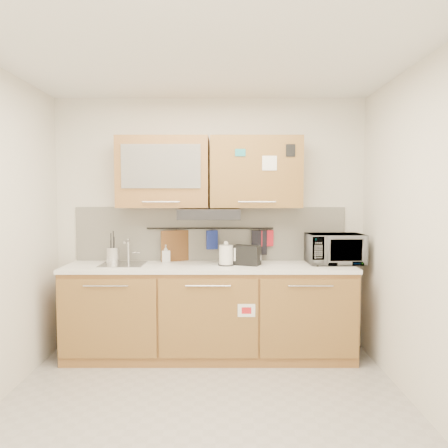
{
  "coord_description": "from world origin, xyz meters",
  "views": [
    {
      "loc": [
        0.15,
        -3.05,
        1.61
      ],
      "look_at": [
        0.14,
        1.05,
        1.33
      ],
      "focal_mm": 35.0,
      "sensor_mm": 36.0,
      "label": 1
    }
  ],
  "objects": [
    {
      "name": "ceiling",
      "position": [
        0.0,
        0.0,
        2.6
      ],
      "size": [
        3.2,
        3.2,
        0.0
      ],
      "primitive_type": "plane",
      "rotation": [
        3.14,
        0.0,
        0.0
      ],
      "color": "white",
      "rests_on": "wall_back"
    },
    {
      "name": "utensil_rail",
      "position": [
        0.0,
        1.45,
        1.26
      ],
      "size": [
        1.3,
        0.02,
        0.02
      ],
      "primitive_type": "cylinder",
      "rotation": [
        0.0,
        1.57,
        0.0
      ],
      "color": "black",
      "rests_on": "backsplash"
    },
    {
      "name": "pot_holder",
      "position": [
        0.59,
        1.44,
        1.16
      ],
      "size": [
        0.13,
        0.06,
        0.16
      ],
      "primitive_type": "cube",
      "rotation": [
        0.0,
        0.0,
        0.31
      ],
      "color": "red",
      "rests_on": "utensil_rail"
    },
    {
      "name": "upper_cabinets",
      "position": [
        -0.0,
        1.32,
        1.83
      ],
      "size": [
        1.82,
        0.37,
        0.7
      ],
      "color": "#AE7E3D",
      "rests_on": "wall_back"
    },
    {
      "name": "microwave",
      "position": [
        1.25,
        1.27,
        1.07
      ],
      "size": [
        0.56,
        0.4,
        0.3
      ],
      "primitive_type": "imported",
      "rotation": [
        0.0,
        0.0,
        0.06
      ],
      "color": "#999999",
      "rests_on": "countertop"
    },
    {
      "name": "base_cabinet",
      "position": [
        0.0,
        1.19,
        0.41
      ],
      "size": [
        2.8,
        0.64,
        0.88
      ],
      "color": "#AE7E3D",
      "rests_on": "floor"
    },
    {
      "name": "oven_mitt",
      "position": [
        0.02,
        1.44,
        1.14
      ],
      "size": [
        0.12,
        0.06,
        0.19
      ],
      "primitive_type": "cube",
      "rotation": [
        0.0,
        0.0,
        0.32
      ],
      "color": "navy",
      "rests_on": "utensil_rail"
    },
    {
      "name": "cutting_board",
      "position": [
        -0.35,
        1.44,
        1.04
      ],
      "size": [
        0.3,
        0.15,
        0.4
      ],
      "primitive_type": "cube",
      "rotation": [
        0.0,
        0.0,
        0.42
      ],
      "color": "brown",
      "rests_on": "utensil_rail"
    },
    {
      "name": "soap_bottle",
      "position": [
        -0.45,
        1.38,
        1.01
      ],
      "size": [
        0.1,
        0.1,
        0.18
      ],
      "primitive_type": "imported",
      "rotation": [
        0.0,
        0.0,
        0.26
      ],
      "color": "#999999",
      "rests_on": "countertop"
    },
    {
      "name": "dark_pouch",
      "position": [
        0.51,
        1.44,
        1.11
      ],
      "size": [
        0.16,
        0.07,
        0.25
      ],
      "primitive_type": "cube",
      "rotation": [
        0.0,
        0.0,
        -0.16
      ],
      "color": "black",
      "rests_on": "utensil_rail"
    },
    {
      "name": "toaster",
      "position": [
        0.37,
        1.19,
        1.02
      ],
      "size": [
        0.29,
        0.23,
        0.19
      ],
      "rotation": [
        0.0,
        0.0,
        -0.37
      ],
      "color": "black",
      "rests_on": "countertop"
    },
    {
      "name": "floor",
      "position": [
        0.0,
        0.0,
        0.0
      ],
      "size": [
        3.2,
        3.2,
        0.0
      ],
      "primitive_type": "plane",
      "color": "#9E9993",
      "rests_on": "ground"
    },
    {
      "name": "backsplash",
      "position": [
        0.0,
        1.49,
        1.2
      ],
      "size": [
        2.8,
        0.02,
        0.56
      ],
      "primitive_type": "cube",
      "color": "silver",
      "rests_on": "countertop"
    },
    {
      "name": "sink",
      "position": [
        -0.85,
        1.21,
        0.92
      ],
      "size": [
        0.42,
        0.4,
        0.26
      ],
      "color": "silver",
      "rests_on": "countertop"
    },
    {
      "name": "wall_back",
      "position": [
        0.0,
        1.5,
        1.3
      ],
      "size": [
        3.2,
        0.0,
        3.2
      ],
      "primitive_type": "plane",
      "rotation": [
        1.57,
        0.0,
        0.0
      ],
      "color": "silver",
      "rests_on": "ground"
    },
    {
      "name": "utensil_crock",
      "position": [
        -0.96,
        1.27,
        1.0
      ],
      "size": [
        0.14,
        0.14,
        0.33
      ],
      "rotation": [
        0.0,
        0.0,
        0.05
      ],
      "color": "silver",
      "rests_on": "countertop"
    },
    {
      "name": "range_hood",
      "position": [
        0.0,
        1.25,
        1.42
      ],
      "size": [
        0.6,
        0.46,
        0.1
      ],
      "primitive_type": "cube",
      "color": "black",
      "rests_on": "upper_cabinets"
    },
    {
      "name": "wall_right",
      "position": [
        1.6,
        0.0,
        1.3
      ],
      "size": [
        0.0,
        3.0,
        3.0
      ],
      "primitive_type": "plane",
      "rotation": [
        1.57,
        0.0,
        -1.57
      ],
      "color": "silver",
      "rests_on": "ground"
    },
    {
      "name": "kettle",
      "position": [
        0.17,
        1.17,
        1.01
      ],
      "size": [
        0.17,
        0.15,
        0.24
      ],
      "rotation": [
        0.0,
        0.0,
        -0.07
      ],
      "color": "white",
      "rests_on": "countertop"
    },
    {
      "name": "countertop",
      "position": [
        0.0,
        1.19,
        0.9
      ],
      "size": [
        2.82,
        0.62,
        0.04
      ],
      "primitive_type": "cube",
      "color": "white",
      "rests_on": "base_cabinet"
    }
  ]
}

